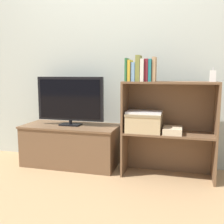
% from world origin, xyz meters
% --- Properties ---
extents(ground_plane, '(16.00, 16.00, 0.00)m').
position_xyz_m(ground_plane, '(0.00, 0.00, 0.00)').
color(ground_plane, '#A37F56').
extents(wall_back, '(10.00, 0.05, 2.40)m').
position_xyz_m(wall_back, '(0.00, 0.49, 1.20)').
color(wall_back, '#B2BCB2').
rests_on(wall_back, ground_plane).
extents(tv_stand, '(1.03, 0.47, 0.44)m').
position_xyz_m(tv_stand, '(-0.48, 0.23, 0.22)').
color(tv_stand, brown).
rests_on(tv_stand, ground_plane).
extents(tv, '(0.74, 0.14, 0.52)m').
position_xyz_m(tv, '(-0.48, 0.23, 0.72)').
color(tv, black).
rests_on(tv, tv_stand).
extents(bookshelf_lower_tier, '(0.87, 0.31, 0.43)m').
position_xyz_m(bookshelf_lower_tier, '(0.56, 0.21, 0.28)').
color(bookshelf_lower_tier, brown).
rests_on(bookshelf_lower_tier, ground_plane).
extents(bookshelf_upper_tier, '(0.87, 0.31, 0.48)m').
position_xyz_m(bookshelf_upper_tier, '(0.56, 0.22, 0.74)').
color(bookshelf_upper_tier, brown).
rests_on(bookshelf_upper_tier, bookshelf_lower_tier).
extents(book_forest, '(0.02, 0.14, 0.21)m').
position_xyz_m(book_forest, '(0.16, 0.10, 1.03)').
color(book_forest, '#286638').
rests_on(book_forest, bookshelf_upper_tier).
extents(book_mustard, '(0.03, 0.15, 0.20)m').
position_xyz_m(book_mustard, '(0.19, 0.10, 1.02)').
color(book_mustard, gold).
rests_on(book_mustard, bookshelf_upper_tier).
extents(book_skyblue, '(0.04, 0.13, 0.18)m').
position_xyz_m(book_skyblue, '(0.23, 0.10, 1.01)').
color(book_skyblue, '#709ECC').
rests_on(book_skyblue, bookshelf_upper_tier).
extents(book_olive, '(0.04, 0.15, 0.24)m').
position_xyz_m(book_olive, '(0.27, 0.10, 1.04)').
color(book_olive, olive).
rests_on(book_olive, bookshelf_upper_tier).
extents(book_ivory, '(0.03, 0.15, 0.21)m').
position_xyz_m(book_ivory, '(0.31, 0.10, 1.02)').
color(book_ivory, silver).
rests_on(book_ivory, bookshelf_upper_tier).
extents(book_maroon, '(0.03, 0.13, 0.21)m').
position_xyz_m(book_maroon, '(0.35, 0.10, 1.02)').
color(book_maroon, maroon).
rests_on(book_maroon, bookshelf_upper_tier).
extents(book_teal, '(0.03, 0.15, 0.20)m').
position_xyz_m(book_teal, '(0.38, 0.10, 1.02)').
color(book_teal, '#1E7075').
rests_on(book_teal, bookshelf_upper_tier).
extents(book_tan, '(0.03, 0.13, 0.22)m').
position_xyz_m(book_tan, '(0.42, 0.10, 1.03)').
color(book_tan, tan).
rests_on(book_tan, bookshelf_upper_tier).
extents(baby_monitor, '(0.05, 0.03, 0.13)m').
position_xyz_m(baby_monitor, '(0.93, 0.16, 0.97)').
color(baby_monitor, white).
rests_on(baby_monitor, bookshelf_upper_tier).
extents(storage_basket_left, '(0.34, 0.28, 0.18)m').
position_xyz_m(storage_basket_left, '(0.33, 0.14, 0.53)').
color(storage_basket_left, tan).
rests_on(storage_basket_left, bookshelf_lower_tier).
extents(laptop, '(0.33, 0.22, 0.02)m').
position_xyz_m(laptop, '(0.33, 0.14, 0.62)').
color(laptop, white).
rests_on(laptop, storage_basket_left).
extents(magazine_stack, '(0.17, 0.23, 0.06)m').
position_xyz_m(magazine_stack, '(0.60, 0.12, 0.46)').
color(magazine_stack, beige).
rests_on(magazine_stack, bookshelf_lower_tier).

